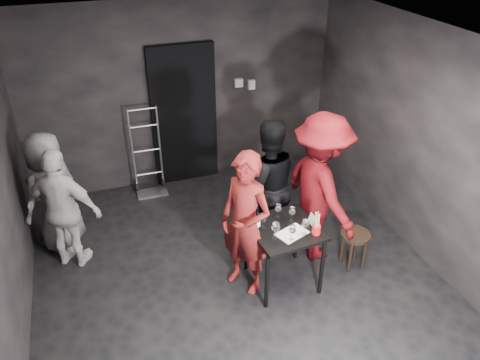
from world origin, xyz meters
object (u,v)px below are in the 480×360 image
object	(u,v)px
tasting_table	(284,235)
bystander_cream	(64,209)
stool	(355,240)
bystander_grey	(52,191)
breadstick_cup	(317,224)
man_maroon	(322,173)
wine_bottle	(257,223)
hand_truck	(150,177)
server_red	(246,217)
woman_black	(267,178)

from	to	relation	value
tasting_table	bystander_cream	bearing A→B (deg)	153.38
stool	bystander_grey	bearing A→B (deg)	153.99
stool	breadstick_cup	world-z (taller)	breadstick_cup
bystander_cream	bystander_grey	world-z (taller)	bystander_grey
tasting_table	man_maroon	bearing A→B (deg)	30.52
tasting_table	wine_bottle	distance (m)	0.38
hand_truck	bystander_cream	bearing A→B (deg)	-130.35
stool	man_maroon	bearing A→B (deg)	128.88
stool	server_red	xyz separation A→B (m)	(-1.31, 0.11, 0.56)
stool	breadstick_cup	bearing A→B (deg)	-165.06
tasting_table	bystander_grey	bearing A→B (deg)	146.59
man_maroon	server_red	bearing A→B (deg)	97.67
tasting_table	bystander_cream	xyz separation A→B (m)	(-2.23, 1.12, 0.11)
tasting_table	breadstick_cup	world-z (taller)	breadstick_cup
man_maroon	wine_bottle	xyz separation A→B (m)	(-0.90, -0.32, -0.26)
hand_truck	bystander_grey	xyz separation A→B (m)	(-1.27, -0.86, 0.55)
woman_black	stool	bearing A→B (deg)	140.46
wine_bottle	breadstick_cup	size ratio (longest dim) A/B	1.09
woman_black	wine_bottle	size ratio (longest dim) A/B	5.91
tasting_table	breadstick_cup	size ratio (longest dim) A/B	2.62
tasting_table	server_red	size ratio (longest dim) A/B	0.40
bystander_grey	breadstick_cup	distance (m)	3.16
stool	bystander_cream	xyz separation A→B (m)	(-3.12, 1.15, 0.39)
server_red	bystander_cream	xyz separation A→B (m)	(-1.81, 1.04, -0.17)
hand_truck	tasting_table	world-z (taller)	hand_truck
bystander_cream	wine_bottle	distance (m)	2.20
hand_truck	server_red	xyz separation A→B (m)	(0.67, -2.33, 0.70)
tasting_table	bystander_grey	distance (m)	2.82
man_maroon	hand_truck	bearing A→B (deg)	31.76
tasting_table	bystander_cream	distance (m)	2.49
man_maroon	wine_bottle	size ratio (longest dim) A/B	7.25
tasting_table	wine_bottle	xyz separation A→B (m)	(-0.31, 0.03, 0.22)
tasting_table	bystander_grey	size ratio (longest dim) A/B	0.48
server_red	man_maroon	bearing A→B (deg)	71.97
server_red	breadstick_cup	size ratio (longest dim) A/B	6.51
tasting_table	stool	size ratio (longest dim) A/B	1.60
bystander_grey	breadstick_cup	world-z (taller)	bystander_grey
man_maroon	wine_bottle	bearing A→B (deg)	102.23
bystander_cream	tasting_table	bearing A→B (deg)	-176.16
stool	bystander_cream	size ratio (longest dim) A/B	0.31
tasting_table	woman_black	size ratio (longest dim) A/B	0.41
server_red	bystander_cream	distance (m)	2.09
bystander_grey	woman_black	bearing A→B (deg)	119.74
bystander_cream	breadstick_cup	size ratio (longest dim) A/B	5.35
hand_truck	stool	distance (m)	3.15
breadstick_cup	stool	bearing A→B (deg)	14.94
woman_black	man_maroon	size ratio (longest dim) A/B	0.82
bystander_cream	hand_truck	bearing A→B (deg)	-100.86
bystander_cream	breadstick_cup	distance (m)	2.83
bystander_grey	breadstick_cup	bearing A→B (deg)	103.43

